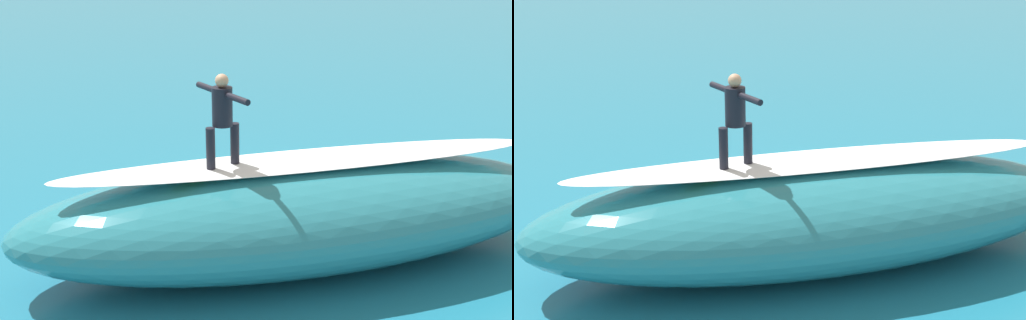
% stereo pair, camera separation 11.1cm
% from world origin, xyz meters
% --- Properties ---
extents(ground_plane, '(120.00, 120.00, 0.00)m').
position_xyz_m(ground_plane, '(0.00, 0.00, 0.00)').
color(ground_plane, teal).
extents(wave_crest, '(10.21, 5.19, 1.82)m').
position_xyz_m(wave_crest, '(0.79, 1.98, 0.91)').
color(wave_crest, teal).
rests_on(wave_crest, ground_plane).
extents(wave_foam_lip, '(8.34, 2.86, 0.08)m').
position_xyz_m(wave_foam_lip, '(0.79, 1.98, 1.86)').
color(wave_foam_lip, white).
rests_on(wave_foam_lip, wave_crest).
extents(surfboard_riding, '(2.30, 0.77, 0.07)m').
position_xyz_m(surfboard_riding, '(2.12, 1.69, 1.85)').
color(surfboard_riding, yellow).
rests_on(surfboard_riding, wave_crest).
extents(surfer_riding, '(0.60, 1.44, 1.52)m').
position_xyz_m(surfer_riding, '(2.12, 1.69, 2.77)').
color(surfer_riding, black).
rests_on(surfer_riding, surfboard_riding).
extents(surfboard_paddling, '(1.72, 2.43, 0.08)m').
position_xyz_m(surfboard_paddling, '(-0.49, -1.03, 0.04)').
color(surfboard_paddling, '#EAE5C6').
rests_on(surfboard_paddling, ground_plane).
extents(surfer_paddling, '(1.03, 1.56, 0.31)m').
position_xyz_m(surfer_paddling, '(-0.42, -1.14, 0.21)').
color(surfer_paddling, black).
rests_on(surfer_paddling, surfboard_paddling).
extents(foam_patch_near, '(0.82, 0.84, 0.09)m').
position_xyz_m(foam_patch_near, '(-2.20, 2.44, 0.05)').
color(foam_patch_near, white).
rests_on(foam_patch_near, ground_plane).
extents(foam_patch_mid, '(1.00, 0.90, 0.18)m').
position_xyz_m(foam_patch_mid, '(-2.45, -1.41, 0.09)').
color(foam_patch_mid, white).
rests_on(foam_patch_mid, ground_plane).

